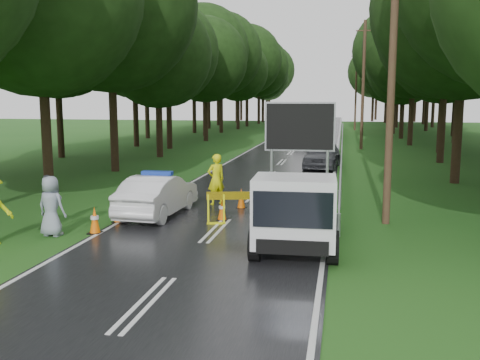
% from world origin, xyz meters
% --- Properties ---
extents(ground, '(160.00, 160.00, 0.00)m').
position_xyz_m(ground, '(0.00, 0.00, 0.00)').
color(ground, '#1C4E16').
rests_on(ground, ground).
extents(road, '(7.00, 140.00, 0.02)m').
position_xyz_m(road, '(0.00, 30.00, 0.01)').
color(road, black).
rests_on(road, ground).
extents(guardrail, '(0.12, 60.06, 0.70)m').
position_xyz_m(guardrail, '(3.70, 29.67, 0.55)').
color(guardrail, gray).
rests_on(guardrail, ground).
extents(utility_pole_near, '(1.40, 0.24, 10.00)m').
position_xyz_m(utility_pole_near, '(5.20, 2.00, 5.06)').
color(utility_pole_near, '#4B2E23').
rests_on(utility_pole_near, ground).
extents(utility_pole_mid, '(1.40, 0.24, 10.00)m').
position_xyz_m(utility_pole_mid, '(5.20, 28.00, 5.06)').
color(utility_pole_mid, '#4B2E23').
rests_on(utility_pole_mid, ground).
extents(utility_pole_far, '(1.40, 0.24, 10.00)m').
position_xyz_m(utility_pole_far, '(5.20, 54.00, 5.06)').
color(utility_pole_far, '#4B2E23').
rests_on(utility_pole_far, ground).
extents(police_sedan, '(1.71, 4.36, 1.55)m').
position_xyz_m(police_sedan, '(-2.46, 1.70, 0.71)').
color(police_sedan, white).
rests_on(police_sedan, ground).
extents(work_truck, '(2.35, 4.95, 3.88)m').
position_xyz_m(work_truck, '(2.58, -1.37, 1.05)').
color(work_truck, gray).
rests_on(work_truck, ground).
extents(barrier, '(2.55, 0.64, 1.08)m').
position_xyz_m(barrier, '(0.80, 1.00, 0.81)').
color(barrier, '#EAEF0D').
rests_on(barrier, ground).
extents(officer, '(0.84, 0.82, 1.95)m').
position_xyz_m(officer, '(-0.94, 3.99, 0.98)').
color(officer, '#F5FB0D').
rests_on(officer, ground).
extents(civilian, '(1.04, 0.97, 1.70)m').
position_xyz_m(civilian, '(1.50, 0.50, 0.85)').
color(civilian, '#1A21AE').
rests_on(civilian, ground).
extents(bystander_mid, '(0.77, 1.06, 1.67)m').
position_xyz_m(bystander_mid, '(-5.28, -0.55, 0.84)').
color(bystander_mid, '#44464C').
rests_on(bystander_mid, ground).
extents(bystander_right, '(0.95, 0.69, 1.79)m').
position_xyz_m(bystander_right, '(-4.61, -1.50, 0.90)').
color(bystander_right, '#8892A3').
rests_on(bystander_right, ground).
extents(queue_car_first, '(2.20, 4.78, 1.59)m').
position_xyz_m(queue_car_first, '(2.60, 15.76, 0.79)').
color(queue_car_first, '#404248').
rests_on(queue_car_first, ground).
extents(queue_car_second, '(2.03, 4.58, 1.31)m').
position_xyz_m(queue_car_second, '(2.40, 21.76, 0.65)').
color(queue_car_second, '#999CA0').
rests_on(queue_car_second, ground).
extents(queue_car_third, '(2.56, 5.36, 1.47)m').
position_xyz_m(queue_car_third, '(0.85, 32.12, 0.74)').
color(queue_car_third, black).
rests_on(queue_car_third, ground).
extents(queue_car_fourth, '(1.93, 4.65, 1.50)m').
position_xyz_m(queue_car_fourth, '(0.85, 38.12, 0.75)').
color(queue_car_fourth, '#3F4046').
rests_on(queue_car_fourth, ground).
extents(cone_near_left, '(0.39, 0.39, 0.82)m').
position_xyz_m(cone_near_left, '(-3.50, -1.00, 0.40)').
color(cone_near_left, black).
rests_on(cone_near_left, ground).
extents(cone_center, '(0.35, 0.35, 0.74)m').
position_xyz_m(cone_center, '(-0.14, 1.45, 0.36)').
color(cone_center, black).
rests_on(cone_center, ground).
extents(cone_far, '(0.35, 0.35, 0.75)m').
position_xyz_m(cone_far, '(0.14, 3.46, 0.36)').
color(cone_far, black).
rests_on(cone_far, ground).
extents(cone_left_mid, '(0.36, 0.36, 0.76)m').
position_xyz_m(cone_left_mid, '(-3.40, 0.50, 0.37)').
color(cone_left_mid, black).
rests_on(cone_left_mid, ground).
extents(cone_right, '(0.34, 0.34, 0.72)m').
position_xyz_m(cone_right, '(2.40, 3.76, 0.35)').
color(cone_right, black).
rests_on(cone_right, ground).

